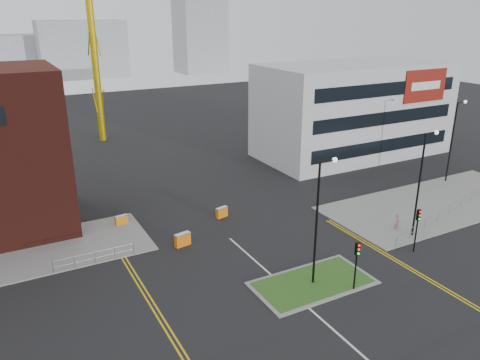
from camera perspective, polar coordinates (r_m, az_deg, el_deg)
name	(u,v)px	position (r m, az deg, el deg)	size (l,w,h in m)	color
pavement_right	(438,203)	(51.12, 22.98, -2.57)	(24.00, 10.00, 0.12)	slate
island_kerb	(313,283)	(34.32, 8.86, -12.29)	(8.60, 4.60, 0.08)	slate
grass_island	(313,283)	(34.31, 8.86, -12.26)	(8.00, 4.00, 0.12)	#284E1A
office_block	(353,110)	(64.15, 13.63, 8.34)	(25.00, 12.20, 12.00)	silver
streetlamp_island	(320,213)	(31.94, 9.68, -3.98)	(1.46, 0.36, 9.18)	black
streetlamp_right_near	(422,176)	(41.23, 21.30, 0.43)	(1.46, 0.36, 9.18)	black
streetlamp_right_far	(454,135)	(56.64, 24.64, 5.00)	(1.46, 0.36, 9.18)	black
traffic_light_island	(357,257)	(32.88, 14.05, -9.11)	(0.28, 0.33, 3.65)	black
traffic_light_right	(418,222)	(39.43, 20.85, -4.84)	(0.28, 0.33, 3.65)	black
railing_left	(95,256)	(37.51, -17.30, -8.81)	(6.05, 0.05, 1.10)	gray
railing_right	(450,208)	(48.35, 24.21, -3.08)	(19.05, 5.05, 1.10)	gray
centre_line	(347,342)	(29.54, 12.90, -18.65)	(0.15, 30.00, 0.01)	silver
yellow_left_a	(155,313)	(31.56, -10.37, -15.64)	(0.12, 24.00, 0.01)	gold
yellow_left_b	(159,311)	(31.63, -9.83, -15.51)	(0.12, 24.00, 0.01)	gold
yellow_right_a	(410,270)	(37.69, 20.06, -10.29)	(0.12, 20.00, 0.01)	gold
yellow_right_b	(413,269)	(37.89, 20.37, -10.16)	(0.12, 20.00, 0.01)	gold
skyline_b	(83,49)	(147.52, -18.64, 14.87)	(24.00, 12.00, 16.00)	gray
skyline_c	(200,26)	(152.67, -4.90, 18.17)	(14.00, 12.00, 28.00)	gray
skyline_d	(13,56)	(155.52, -25.94, 13.41)	(30.00, 12.00, 12.00)	gray
pedestrian	(397,222)	(43.36, 18.61, -4.91)	(0.57, 0.37, 1.56)	tan
barrier_left	(121,220)	(43.53, -14.25, -4.74)	(1.16, 0.50, 0.95)	orange
barrier_mid	(183,239)	(38.89, -7.01, -7.15)	(1.39, 0.67, 1.12)	orange
barrier_right	(222,212)	(43.81, -2.24, -3.90)	(1.24, 0.67, 0.99)	orange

